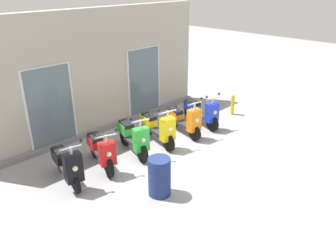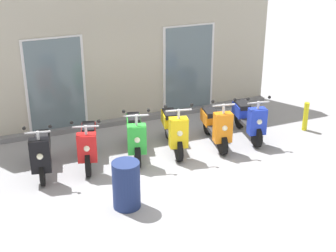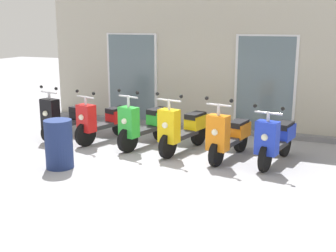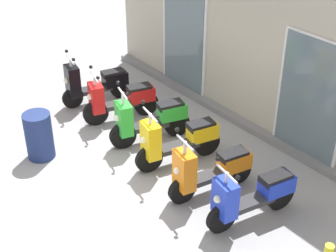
{
  "view_description": "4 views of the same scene",
  "coord_description": "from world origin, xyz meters",
  "views": [
    {
      "loc": [
        -5.57,
        -5.19,
        4.41
      ],
      "look_at": [
        0.65,
        0.88,
        0.53
      ],
      "focal_mm": 36.19,
      "sensor_mm": 36.0,
      "label": 1
    },
    {
      "loc": [
        -3.55,
        -8.03,
        4.88
      ],
      "look_at": [
        0.22,
        0.87,
        0.69
      ],
      "focal_mm": 53.37,
      "sensor_mm": 36.0,
      "label": 2
    },
    {
      "loc": [
        3.42,
        -6.88,
        2.56
      ],
      "look_at": [
        0.2,
        0.87,
        0.56
      ],
      "focal_mm": 46.57,
      "sensor_mm": 36.0,
      "label": 3
    },
    {
      "loc": [
        6.13,
        -3.63,
        5.29
      ],
      "look_at": [
        0.36,
        0.95,
        0.79
      ],
      "focal_mm": 53.97,
      "sensor_mm": 36.0,
      "label": 4
    }
  ],
  "objects": [
    {
      "name": "ground_plane",
      "position": [
        0.0,
        0.0,
        0.0
      ],
      "size": [
        40.0,
        40.0,
        0.0
      ],
      "primitive_type": "plane",
      "color": "#939399"
    },
    {
      "name": "scooter_yellow",
      "position": [
        0.44,
        1.08,
        0.49
      ],
      "size": [
        0.72,
        1.63,
        1.26
      ],
      "color": "black",
      "rests_on": "ground_plane"
    },
    {
      "name": "scooter_red",
      "position": [
        -1.45,
        1.16,
        0.47
      ],
      "size": [
        0.76,
        1.55,
        1.18
      ],
      "color": "black",
      "rests_on": "ground_plane"
    },
    {
      "name": "scooter_orange",
      "position": [
        1.42,
        0.96,
        0.46
      ],
      "size": [
        0.64,
        1.54,
        1.26
      ],
      "color": "black",
      "rests_on": "ground_plane"
    },
    {
      "name": "scooter_black",
      "position": [
        -2.4,
        1.12,
        0.48
      ],
      "size": [
        0.66,
        1.5,
        1.23
      ],
      "color": "black",
      "rests_on": "ground_plane"
    },
    {
      "name": "scooter_blue",
      "position": [
        2.29,
        1.01,
        0.47
      ],
      "size": [
        0.64,
        1.57,
        1.18
      ],
      "color": "black",
      "rests_on": "ground_plane"
    },
    {
      "name": "trash_bin",
      "position": [
        -1.25,
        -0.71,
        0.44
      ],
      "size": [
        0.49,
        0.49,
        0.88
      ],
      "primitive_type": "cylinder",
      "color": "navy",
      "rests_on": "ground_plane"
    },
    {
      "name": "storefront_facade",
      "position": [
        0.0,
        3.18,
        1.74
      ],
      "size": [
        7.89,
        0.5,
        3.61
      ],
      "color": "#B2AD9E",
      "rests_on": "ground_plane"
    },
    {
      "name": "curb_bollard",
      "position": [
        3.78,
        0.84,
        0.35
      ],
      "size": [
        0.12,
        0.12,
        0.7
      ],
      "primitive_type": "cylinder",
      "color": "yellow",
      "rests_on": "ground_plane"
    },
    {
      "name": "scooter_green",
      "position": [
        -0.43,
        1.12,
        0.48
      ],
      "size": [
        0.74,
        1.57,
        1.27
      ],
      "color": "black",
      "rests_on": "ground_plane"
    }
  ]
}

